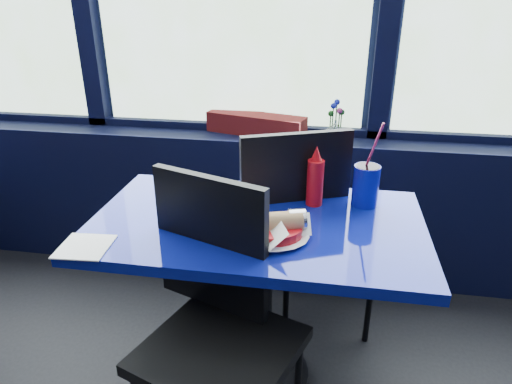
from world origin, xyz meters
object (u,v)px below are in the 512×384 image
chair_near_back (308,222)px  soda_cup (366,185)px  near_table (257,263)px  flower_vase (335,128)px  ketchup_bottle (315,179)px  planter_box (256,124)px  chair_near_front (216,310)px  food_basket (268,229)px

chair_near_back → soda_cup: size_ratio=3.05×
near_table → chair_near_back: size_ratio=1.17×
flower_vase → ketchup_bottle: bearing=-95.6°
chair_near_back → planter_box: size_ratio=1.92×
chair_near_back → near_table: bearing=38.4°
planter_box → soda_cup: (0.54, -0.69, -0.02)m
planter_box → flower_vase: 0.42m
chair_near_front → chair_near_back: (0.26, 0.61, 0.02)m
ketchup_bottle → chair_near_back: bearing=99.1°
flower_vase → near_table: bearing=-107.0°
chair_near_back → planter_box: bearing=-83.3°
near_table → food_basket: food_basket is taller
flower_vase → food_basket: (-0.21, -0.98, -0.08)m
planter_box → flower_vase: flower_vase is taller
near_table → chair_near_front: size_ratio=1.22×
chair_near_back → chair_near_front: bearing=44.3°
chair_near_back → food_basket: size_ratio=3.78×
chair_near_back → ketchup_bottle: bearing=76.1°
chair_near_front → ketchup_bottle: 0.62m
food_basket → near_table: bearing=124.0°
chair_near_back → ketchup_bottle: chair_near_back is taller
flower_vase → soda_cup: soda_cup is taller
chair_near_front → flower_vase: flower_vase is taller
chair_near_front → soda_cup: bearing=66.3°
planter_box → soda_cup: size_ratio=1.59×
near_table → food_basket: 0.25m
near_table → ketchup_bottle: bearing=40.9°
ketchup_bottle → soda_cup: bearing=8.7°
chair_near_front → food_basket: chair_near_front is taller
near_table → chair_near_back: bearing=61.3°
chair_near_back → food_basket: (-0.12, -0.44, 0.19)m
soda_cup → chair_near_back: bearing=151.5°
food_basket → soda_cup: 0.46m
near_table → chair_near_back: chair_near_back is taller
chair_near_back → soda_cup: 0.35m
food_basket → soda_cup: bearing=51.5°
near_table → flower_vase: size_ratio=5.80×
planter_box → soda_cup: 0.88m
flower_vase → chair_near_front: bearing=-106.7°
chair_near_front → ketchup_bottle: ketchup_bottle is taller
near_table → flower_vase: bearing=73.0°
planter_box → ketchup_bottle: size_ratio=2.24×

